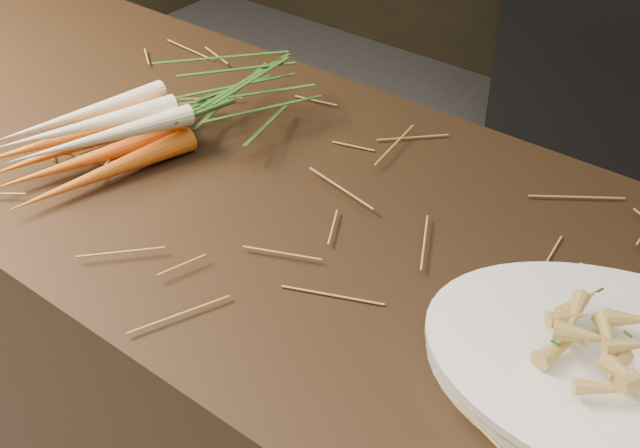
% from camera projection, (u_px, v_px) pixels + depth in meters
% --- Properties ---
extents(main_counter, '(2.40, 0.70, 0.90)m').
position_uv_depth(main_counter, '(360.00, 447.00, 1.34)').
color(main_counter, black).
rests_on(main_counter, ground).
extents(straw_bedding, '(1.40, 0.60, 0.02)m').
position_uv_depth(straw_bedding, '(370.00, 229.00, 1.07)').
color(straw_bedding, '#A68631').
rests_on(straw_bedding, main_counter).
extents(root_veg_bunch, '(0.30, 0.56, 0.10)m').
position_uv_depth(root_veg_bunch, '(186.00, 110.00, 1.25)').
color(root_veg_bunch, '#EE5510').
rests_on(root_veg_bunch, main_counter).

